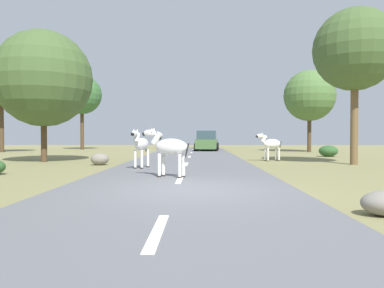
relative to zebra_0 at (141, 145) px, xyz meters
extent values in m
plane|color=olive|center=(2.16, -5.87, -0.99)|extent=(90.00, 90.00, 0.00)
cube|color=slate|center=(1.76, -5.87, -0.96)|extent=(6.00, 64.00, 0.05)
cube|color=silver|center=(1.76, -9.87, -0.93)|extent=(0.16, 2.00, 0.01)
cube|color=silver|center=(1.76, -3.87, -0.93)|extent=(0.16, 2.00, 0.01)
cube|color=silver|center=(1.76, 2.13, -0.93)|extent=(0.16, 2.00, 0.01)
cube|color=silver|center=(1.76, 8.13, -0.93)|extent=(0.16, 2.00, 0.01)
cube|color=silver|center=(1.76, 14.13, -0.93)|extent=(0.16, 2.00, 0.01)
cube|color=silver|center=(1.76, 20.13, -0.93)|extent=(0.16, 2.00, 0.01)
ellipsoid|color=silver|center=(0.02, 0.09, 0.02)|extent=(0.65, 1.15, 0.51)
cylinder|color=silver|center=(-0.19, -0.23, -0.57)|extent=(0.13, 0.13, 0.74)
cylinder|color=#28231E|center=(-0.19, -0.23, -0.91)|extent=(0.15, 0.15, 0.05)
cylinder|color=silver|center=(0.08, -0.29, -0.57)|extent=(0.13, 0.13, 0.74)
cylinder|color=#28231E|center=(0.08, -0.29, -0.91)|extent=(0.15, 0.15, 0.05)
cylinder|color=silver|center=(-0.04, 0.47, -0.57)|extent=(0.13, 0.13, 0.74)
cylinder|color=#28231E|center=(-0.04, 0.47, -0.91)|extent=(0.15, 0.15, 0.05)
cylinder|color=silver|center=(0.23, 0.41, -0.57)|extent=(0.13, 0.13, 0.74)
cylinder|color=#28231E|center=(0.23, 0.41, -0.91)|extent=(0.15, 0.15, 0.05)
cylinder|color=silver|center=(-0.09, -0.42, 0.29)|extent=(0.27, 0.42, 0.44)
cube|color=black|center=(-0.09, -0.42, 0.37)|extent=(0.11, 0.36, 0.30)
ellipsoid|color=silver|center=(-0.14, -0.67, 0.45)|extent=(0.29, 0.50, 0.24)
ellipsoid|color=black|center=(-0.18, -0.85, 0.43)|extent=(0.17, 0.19, 0.14)
cone|color=silver|center=(-0.19, -0.54, 0.57)|extent=(0.11, 0.11, 0.14)
cone|color=silver|center=(-0.05, -0.57, 0.57)|extent=(0.11, 0.11, 0.14)
cylinder|color=black|center=(0.13, 0.62, -0.08)|extent=(0.07, 0.16, 0.44)
ellipsoid|color=silver|center=(6.26, 5.08, -0.06)|extent=(1.13, 0.79, 0.50)
cylinder|color=silver|center=(5.89, 5.07, -0.63)|extent=(0.14, 0.14, 0.72)
cylinder|color=#28231E|center=(5.89, 5.07, -0.96)|extent=(0.16, 0.16, 0.05)
cylinder|color=silver|center=(5.99, 4.83, -0.63)|extent=(0.14, 0.14, 0.72)
cylinder|color=#28231E|center=(5.99, 4.83, -0.96)|extent=(0.16, 0.16, 0.05)
cylinder|color=silver|center=(6.52, 5.34, -0.63)|extent=(0.14, 0.14, 0.72)
cylinder|color=#28231E|center=(6.52, 5.34, -0.96)|extent=(0.16, 0.16, 0.05)
cylinder|color=silver|center=(6.62, 5.09, -0.63)|extent=(0.14, 0.14, 0.72)
cylinder|color=#28231E|center=(6.62, 5.09, -0.96)|extent=(0.16, 0.16, 0.05)
cylinder|color=silver|center=(5.79, 4.89, 0.19)|extent=(0.42, 0.32, 0.42)
cube|color=black|center=(5.79, 4.89, 0.28)|extent=(0.33, 0.17, 0.29)
ellipsoid|color=silver|center=(5.56, 4.79, 0.35)|extent=(0.50, 0.35, 0.23)
ellipsoid|color=black|center=(5.40, 4.72, 0.33)|extent=(0.20, 0.19, 0.14)
cone|color=silver|center=(5.64, 4.90, 0.47)|extent=(0.11, 0.11, 0.13)
cone|color=silver|center=(5.70, 4.77, 0.47)|extent=(0.11, 0.11, 0.13)
cylinder|color=black|center=(6.74, 5.29, -0.16)|extent=(0.15, 0.09, 0.42)
ellipsoid|color=silver|center=(1.46, -3.24, 0.02)|extent=(1.17, 0.81, 0.51)
cylinder|color=silver|center=(1.19, -2.98, -0.57)|extent=(0.14, 0.14, 0.74)
cylinder|color=#28231E|center=(1.19, -2.98, -0.91)|extent=(0.16, 0.16, 0.05)
cylinder|color=silver|center=(1.08, -3.23, -0.57)|extent=(0.14, 0.14, 0.74)
cylinder|color=#28231E|center=(1.08, -3.23, -0.91)|extent=(0.16, 0.16, 0.05)
cylinder|color=silver|center=(1.84, -3.25, -0.57)|extent=(0.14, 0.14, 0.74)
cylinder|color=#28231E|center=(1.84, -3.25, -0.91)|extent=(0.16, 0.16, 0.05)
cylinder|color=silver|center=(1.74, -3.50, -0.57)|extent=(0.14, 0.14, 0.74)
cylinder|color=#28231E|center=(1.74, -3.50, -0.91)|extent=(0.16, 0.16, 0.05)
cylinder|color=silver|center=(0.98, -3.04, 0.28)|extent=(0.43, 0.33, 0.44)
cube|color=black|center=(0.98, -3.04, 0.37)|extent=(0.35, 0.17, 0.30)
ellipsoid|color=silver|center=(0.75, -2.95, 0.44)|extent=(0.51, 0.36, 0.24)
ellipsoid|color=black|center=(0.57, -2.88, 0.43)|extent=(0.21, 0.19, 0.14)
cone|color=silver|center=(0.88, -2.93, 0.56)|extent=(0.12, 0.12, 0.14)
cone|color=silver|center=(0.83, -3.06, 0.56)|extent=(0.12, 0.12, 0.14)
cylinder|color=black|center=(1.96, -3.45, -0.08)|extent=(0.16, 0.09, 0.44)
cube|color=#476B38|center=(3.06, 18.14, -0.36)|extent=(2.12, 4.33, 0.80)
cube|color=#334751|center=(3.04, 17.94, 0.42)|extent=(1.81, 2.32, 0.76)
cube|color=black|center=(3.23, 20.30, -0.63)|extent=(1.72, 0.29, 0.24)
cylinder|color=black|center=(4.06, 19.42, -0.60)|extent=(0.27, 0.70, 0.68)
cylinder|color=black|center=(2.27, 19.56, -0.60)|extent=(0.27, 0.70, 0.68)
cylinder|color=black|center=(3.85, 16.73, -0.60)|extent=(0.27, 0.70, 0.68)
cylinder|color=black|center=(2.06, 16.87, -0.60)|extent=(0.27, 0.70, 0.68)
cube|color=#476B38|center=(3.00, 23.42, -0.36)|extent=(1.95, 4.26, 0.80)
cube|color=#334751|center=(3.00, 23.62, 0.42)|extent=(1.72, 2.26, 0.76)
cube|color=black|center=(3.08, 21.26, -0.63)|extent=(1.71, 0.22, 0.24)
cylinder|color=black|center=(2.15, 22.04, -0.60)|extent=(0.24, 0.69, 0.68)
cylinder|color=black|center=(3.95, 22.10, -0.60)|extent=(0.24, 0.69, 0.68)
cylinder|color=black|center=(2.06, 24.74, -0.60)|extent=(0.24, 0.69, 0.68)
cylinder|color=black|center=(3.85, 24.80, -0.60)|extent=(0.24, 0.69, 0.68)
cylinder|color=#4C3823|center=(-13.81, 15.33, 0.92)|extent=(0.34, 0.34, 3.81)
ellipsoid|color=#425B2D|center=(-13.81, 15.33, 3.63)|extent=(4.64, 4.64, 1.62)
cylinder|color=#4C3823|center=(-9.08, 21.35, 0.94)|extent=(0.34, 0.34, 3.84)
sphere|color=#386633|center=(-9.08, 21.35, 4.38)|extent=(3.80, 3.80, 3.80)
cylinder|color=#4C3823|center=(-5.65, 4.14, 0.17)|extent=(0.30, 0.30, 2.31)
sphere|color=#425B2D|center=(-5.65, 4.14, 3.30)|extent=(4.93, 4.93, 4.93)
cylinder|color=brown|center=(9.59, 2.63, 0.93)|extent=(0.34, 0.34, 3.84)
sphere|color=#425B2D|center=(9.59, 2.63, 4.38)|extent=(3.83, 3.83, 3.83)
cylinder|color=#4C3823|center=(11.48, 16.07, 0.50)|extent=(0.32, 0.32, 2.98)
sphere|color=#4C7038|center=(11.48, 16.07, 3.68)|extent=(4.21, 4.21, 4.21)
ellipsoid|color=#2D5628|center=(10.72, 9.33, -0.63)|extent=(1.20, 1.08, 0.72)
ellipsoid|color=gray|center=(-2.24, 2.14, -0.71)|extent=(0.83, 0.70, 0.55)
camera|label=1|loc=(2.32, -14.91, 0.37)|focal=34.89mm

